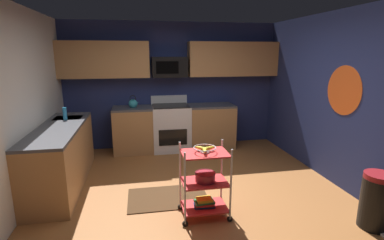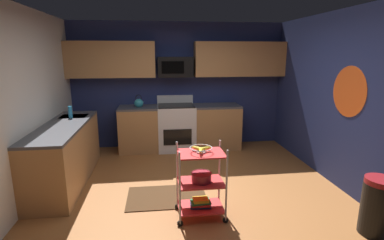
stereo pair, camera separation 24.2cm
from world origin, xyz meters
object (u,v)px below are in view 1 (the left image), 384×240
Objects in this scene: kettle at (133,104)px; trash_can at (376,201)px; oven_range at (171,127)px; mixing_bowl_large at (205,177)px; rolling_cart at (204,182)px; fruit_bowl at (205,149)px; microwave at (169,67)px; book_stack at (204,202)px; dish_soap_bottle at (65,114)px.

kettle reaches higher than trash_can.
oven_range is 2.63m from mixing_bowl_large.
fruit_bowl is at bearing 79.38° from rolling_cart.
microwave is at bearing 120.73° from trash_can.
fruit_bowl is at bearing -87.89° from microwave.
rolling_cart is 3.63× the size of mixing_bowl_large.
book_stack is at bearing -87.81° from oven_range.
oven_range is 4.04× the size of fruit_bowl.
rolling_cart reaches higher than mixing_bowl_large.
dish_soap_bottle reaches higher than trash_can.
mixing_bowl_large is 0.38× the size of trash_can.
microwave is 3.13m from book_stack.
mixing_bowl_large is at bearing -87.72° from microwave.
oven_range is at bearing 92.19° from book_stack.
oven_range is at bearing 26.36° from dish_soap_bottle.
book_stack is 0.40× the size of trash_can.
fruit_bowl is at bearing -72.09° from kettle.
trash_can is (1.88, -0.60, -0.13)m from rolling_cart.
book_stack is (0.10, -2.73, -1.52)m from microwave.
rolling_cart reaches higher than trash_can.
book_stack is at bearing 0.00° from rolling_cart.
dish_soap_bottle is (-1.93, 1.72, 0.57)m from rolling_cart.
fruit_bowl is 1.36× the size of dish_soap_bottle.
dish_soap_bottle reaches higher than fruit_bowl.
kettle is at bearing 107.91° from rolling_cart.
dish_soap_bottle reaches higher than book_stack.
rolling_cart is 3.47× the size of book_stack.
kettle is 4.28m from trash_can.
kettle is at bearing -171.74° from microwave.
fruit_bowl is 1.03× the size of book_stack.
microwave is at bearing 92.11° from rolling_cart.
mixing_bowl_large is 1.26× the size of dish_soap_bottle.
fruit_bowl is (0.00, 0.00, 0.42)m from rolling_cart.
microwave is 2.19m from dish_soap_bottle.
trash_can is (1.88, -0.60, -0.55)m from fruit_bowl.
fruit_bowl reaches higher than book_stack.
microwave is 3.01m from rolling_cart.
microwave is 1.06× the size of trash_can.
rolling_cart is 2.65m from dish_soap_bottle.
trash_can is (1.87, -0.60, -0.19)m from mixing_bowl_large.
dish_soap_bottle reaches higher than rolling_cart.
mixing_bowl_large is (0.01, 0.00, 0.07)m from rolling_cart.
microwave reaches higher than book_stack.
dish_soap_bottle is at bearing -151.05° from microwave.
rolling_cart is at bearing -41.84° from dish_soap_bottle.
rolling_cart is at bearing 180.00° from mixing_bowl_large.
mixing_bowl_large is 0.96× the size of book_stack.
kettle is (-0.75, -0.00, 0.52)m from oven_range.
trash_can is (1.88, -0.60, 0.15)m from book_stack.
oven_range is 1.20× the size of rolling_cart.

